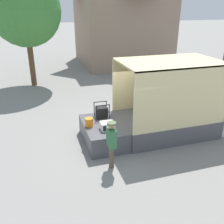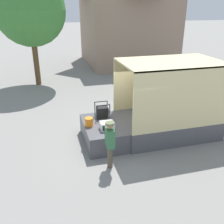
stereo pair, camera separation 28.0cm
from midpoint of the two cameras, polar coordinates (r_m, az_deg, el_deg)
The scene contains 9 objects.
ground_plane at distance 10.32m, azimuth 2.96°, elevation -6.13°, with size 160.00×160.00×0.00m, color gray.
box_truck at distance 11.49m, azimuth 20.69°, elevation 0.96°, with size 6.11×2.48×3.09m.
tailgate_deck at distance 9.95m, azimuth -1.17°, elevation -4.74°, with size 1.52×2.35×0.78m, color #4C4C51.
microwave at distance 9.30m, azimuth -0.27°, elevation -3.14°, with size 0.52×0.40×0.29m.
portable_generator at distance 10.26m, azimuth -1.38°, elevation 0.03°, with size 0.56×0.47×0.63m.
orange_bucket at distance 9.58m, azimuth -4.44°, elevation -2.27°, with size 0.31×0.31×0.33m.
worker_person at distance 8.11m, azimuth 0.51°, elevation -6.54°, with size 0.30×0.44×1.67m.
house_backdrop at distance 24.19m, azimuth 3.75°, elevation 20.48°, with size 7.76×8.11×7.76m.
street_tree at distance 17.48m, azimuth -17.75°, elevation 21.21°, with size 4.44×4.44×7.00m.
Camera 2 is at (-2.75, -8.58, 5.03)m, focal length 40.00 mm.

